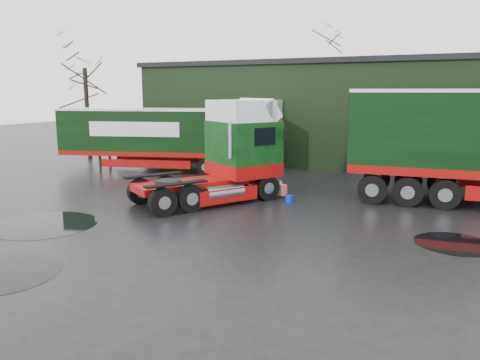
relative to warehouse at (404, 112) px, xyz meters
name	(u,v)px	position (x,y,z in m)	size (l,w,h in m)	color
ground	(242,248)	(-2.00, -20.00, -3.16)	(100.00, 100.00, 0.00)	black
warehouse	(404,112)	(0.00, 0.00, 0.00)	(32.40, 12.40, 6.30)	black
hero_tractor	(204,152)	(-5.82, -15.50, -1.07)	(2.85, 6.71, 4.17)	#0A340E
trailer_left	(161,140)	(-11.80, -10.00, -1.38)	(2.34, 11.45, 3.56)	silver
wash_bucket	(289,199)	(-2.69, -14.08, -3.00)	(0.34, 0.34, 0.32)	#0825BA
tree_left	(86,95)	(-19.00, -8.00, 1.09)	(4.40, 4.40, 8.50)	black
tree_back_a	(325,88)	(-8.00, 10.00, 1.59)	(4.40, 4.40, 9.50)	black
puddle_0	(0,274)	(-6.66, -24.37, -3.15)	(2.92, 2.92, 0.01)	black
puddle_1	(455,244)	(3.58, -16.90, -3.15)	(2.35, 2.35, 0.01)	black
puddle_2	(45,225)	(-9.13, -20.74, -3.15)	(3.53, 3.53, 0.01)	black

